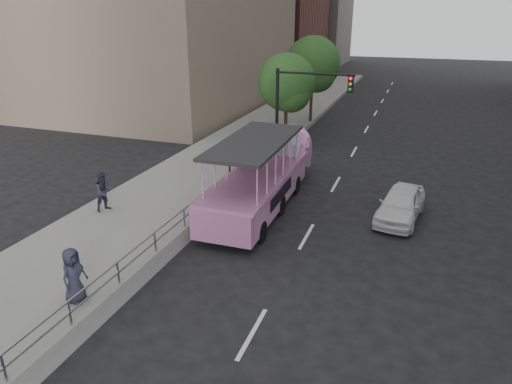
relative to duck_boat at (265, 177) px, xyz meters
The scene contains 12 objects.
ground 6.96m from the duck_boat, 76.39° to the right, with size 160.00×160.00×0.00m, color black.
sidewalk 5.42m from the duck_boat, 141.10° to the left, with size 5.50×80.00×0.30m, color gray.
kerb_wall 4.95m from the duck_boat, 107.92° to the right, with size 0.24×30.00×0.36m, color gray.
guardrail 4.90m from the duck_boat, 107.92° to the right, with size 0.07×22.00×0.71m.
duck_boat is the anchor object (origin of this frame).
car 5.86m from the duck_boat, ahead, with size 1.56×3.88×1.32m, color white.
pedestrian_mid 6.81m from the duck_boat, 146.85° to the right, with size 0.80×0.62×1.64m, color #262838.
pedestrian_far 9.67m from the duck_boat, 104.87° to the right, with size 0.81×0.53×1.66m, color #262838.
parking_sign 1.69m from the duck_boat, 151.87° to the right, with size 0.23×0.66×3.04m.
traffic_signal 6.28m from the duck_boat, 90.91° to the left, with size 4.20×0.32×5.20m.
street_tree_near 9.78m from the duck_boat, 100.34° to the left, with size 3.52×3.52×5.72m.
street_tree_far 15.65m from the duck_boat, 95.57° to the left, with size 3.97×3.97×6.45m.
Camera 1 is at (4.47, -11.30, 8.03)m, focal length 32.00 mm.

